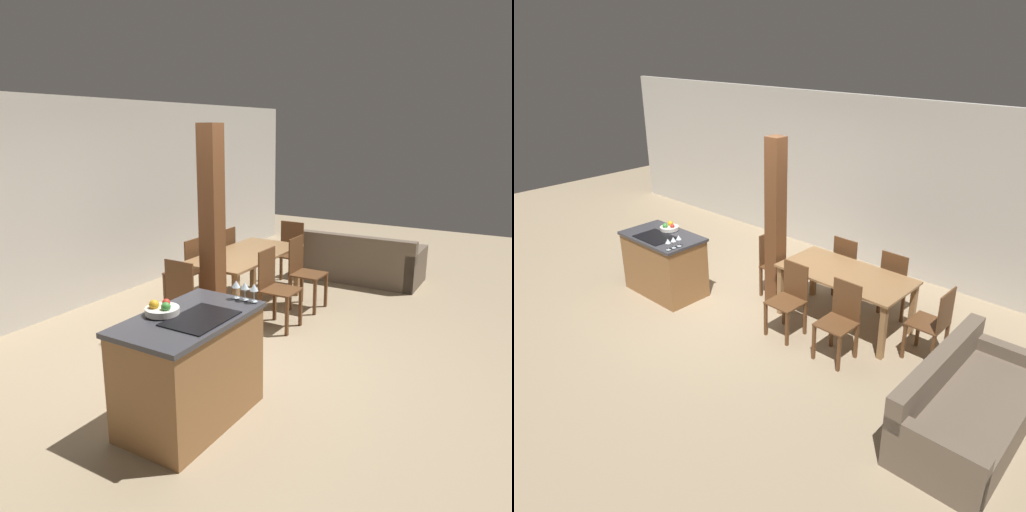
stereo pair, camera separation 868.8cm
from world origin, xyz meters
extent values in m
plane|color=#9E896B|center=(0.00, 0.00, 0.00)|extent=(16.00, 16.00, 0.00)
cube|color=beige|center=(0.00, 2.74, 1.35)|extent=(11.20, 0.08, 2.70)
cube|color=olive|center=(-1.11, -0.21, 0.43)|extent=(1.16, 0.68, 0.86)
cube|color=#38383D|center=(-1.11, -0.21, 0.88)|extent=(1.20, 0.72, 0.04)
cube|color=black|center=(-1.11, -0.33, 0.91)|extent=(0.56, 0.40, 0.01)
cylinder|color=silver|center=(-1.19, -0.02, 0.94)|extent=(0.27, 0.27, 0.05)
sphere|color=red|center=(-1.13, -0.01, 0.98)|extent=(0.06, 0.06, 0.06)
sphere|color=gold|center=(-1.23, 0.03, 0.99)|extent=(0.08, 0.08, 0.08)
sphere|color=#3D8E38|center=(-1.22, -0.08, 0.98)|extent=(0.08, 0.08, 0.08)
cylinder|color=silver|center=(-0.59, -0.49, 0.91)|extent=(0.06, 0.06, 0.00)
cylinder|color=silver|center=(-0.59, -0.49, 0.96)|extent=(0.01, 0.01, 0.09)
cone|color=silver|center=(-0.59, -0.49, 1.04)|extent=(0.07, 0.07, 0.06)
cylinder|color=silver|center=(-0.59, -0.40, 0.91)|extent=(0.06, 0.06, 0.00)
cylinder|color=silver|center=(-0.59, -0.40, 0.96)|extent=(0.01, 0.01, 0.09)
cone|color=silver|center=(-0.59, -0.40, 1.04)|extent=(0.07, 0.07, 0.06)
cylinder|color=silver|center=(-0.59, -0.31, 0.91)|extent=(0.06, 0.06, 0.00)
cylinder|color=silver|center=(-0.59, -0.31, 0.96)|extent=(0.01, 0.01, 0.09)
cone|color=silver|center=(-0.59, -0.31, 1.04)|extent=(0.07, 0.07, 0.06)
cube|color=olive|center=(1.36, 0.81, 0.73)|extent=(1.71, 0.86, 0.03)
cube|color=olive|center=(0.57, 0.45, 0.36)|extent=(0.07, 0.07, 0.71)
cube|color=olive|center=(2.14, 0.45, 0.36)|extent=(0.07, 0.07, 0.71)
cube|color=olive|center=(0.57, 1.18, 0.36)|extent=(0.07, 0.07, 0.71)
cube|color=olive|center=(2.14, 1.18, 0.36)|extent=(0.07, 0.07, 0.71)
cube|color=brown|center=(0.97, 0.08, 0.47)|extent=(0.40, 0.40, 0.02)
cube|color=brown|center=(0.97, 0.27, 0.71)|extent=(0.38, 0.02, 0.46)
cube|color=brown|center=(0.79, -0.09, 0.23)|extent=(0.04, 0.04, 0.46)
cube|color=brown|center=(1.15, -0.09, 0.23)|extent=(0.04, 0.04, 0.46)
cube|color=brown|center=(0.79, 0.26, 0.23)|extent=(0.04, 0.04, 0.46)
cube|color=brown|center=(1.15, 0.26, 0.23)|extent=(0.04, 0.04, 0.46)
cube|color=brown|center=(1.74, 0.08, 0.47)|extent=(0.40, 0.40, 0.02)
cube|color=brown|center=(1.74, 0.27, 0.71)|extent=(0.38, 0.02, 0.46)
cube|color=brown|center=(1.56, -0.09, 0.23)|extent=(0.04, 0.04, 0.46)
cube|color=brown|center=(1.92, -0.09, 0.23)|extent=(0.04, 0.04, 0.46)
cube|color=brown|center=(1.56, 0.26, 0.23)|extent=(0.04, 0.04, 0.46)
cube|color=brown|center=(1.92, 0.26, 0.23)|extent=(0.04, 0.04, 0.46)
cube|color=brown|center=(0.97, 1.54, 0.47)|extent=(0.40, 0.40, 0.02)
cube|color=brown|center=(0.97, 1.35, 0.71)|extent=(0.38, 0.02, 0.46)
cube|color=brown|center=(1.15, 1.72, 0.23)|extent=(0.04, 0.04, 0.46)
cube|color=brown|center=(0.79, 1.72, 0.23)|extent=(0.04, 0.04, 0.46)
cube|color=brown|center=(1.15, 1.36, 0.23)|extent=(0.04, 0.04, 0.46)
cube|color=brown|center=(0.79, 1.36, 0.23)|extent=(0.04, 0.04, 0.46)
cube|color=brown|center=(1.74, 1.54, 0.47)|extent=(0.40, 0.40, 0.02)
cube|color=brown|center=(1.74, 1.35, 0.71)|extent=(0.38, 0.02, 0.46)
cube|color=brown|center=(1.92, 1.72, 0.23)|extent=(0.04, 0.04, 0.46)
cube|color=brown|center=(1.56, 1.72, 0.23)|extent=(0.04, 0.04, 0.46)
cube|color=brown|center=(1.92, 1.36, 0.23)|extent=(0.04, 0.04, 0.46)
cube|color=brown|center=(1.56, 1.36, 0.23)|extent=(0.04, 0.04, 0.46)
cube|color=brown|center=(0.20, 0.81, 0.47)|extent=(0.40, 0.40, 0.02)
cube|color=brown|center=(0.01, 0.81, 0.71)|extent=(0.02, 0.38, 0.46)
cube|color=brown|center=(0.38, 0.63, 0.23)|extent=(0.04, 0.04, 0.46)
cube|color=brown|center=(0.38, 0.99, 0.23)|extent=(0.04, 0.04, 0.46)
cube|color=brown|center=(0.03, 0.63, 0.23)|extent=(0.04, 0.04, 0.46)
cube|color=brown|center=(0.03, 0.99, 0.23)|extent=(0.04, 0.04, 0.46)
cube|color=brown|center=(2.51, 0.81, 0.47)|extent=(0.40, 0.40, 0.02)
cube|color=brown|center=(2.70, 0.81, 0.71)|extent=(0.02, 0.38, 0.46)
cube|color=brown|center=(2.33, 0.99, 0.23)|extent=(0.04, 0.04, 0.46)
cube|color=brown|center=(2.33, 0.63, 0.23)|extent=(0.04, 0.04, 0.46)
cube|color=brown|center=(2.69, 0.99, 0.23)|extent=(0.04, 0.04, 0.46)
cube|color=brown|center=(2.69, 0.63, 0.23)|extent=(0.04, 0.04, 0.46)
cube|color=brown|center=(3.41, -0.05, 0.21)|extent=(0.91, 1.87, 0.42)
cube|color=brown|center=(3.05, -0.05, 0.59)|extent=(0.19, 1.86, 0.33)
cube|color=brown|center=(3.42, -0.90, 0.28)|extent=(0.88, 0.15, 0.56)
cube|color=brown|center=(3.39, 0.81, 0.28)|extent=(0.88, 0.15, 0.56)
cube|color=brown|center=(0.34, 0.60, 1.19)|extent=(0.21, 0.21, 2.37)
camera|label=1|loc=(-3.96, -2.52, 2.32)|focal=35.00mm
camera|label=2|loc=(4.50, -4.08, 3.50)|focal=35.00mm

